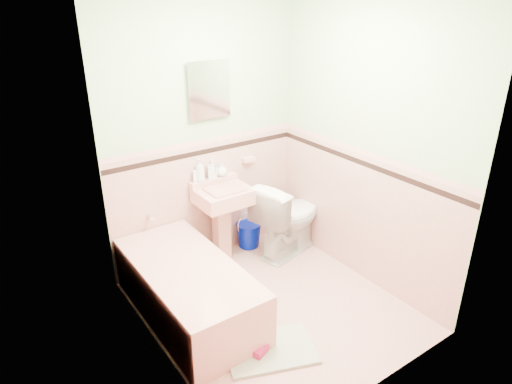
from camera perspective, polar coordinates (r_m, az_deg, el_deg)
floor at (r=4.09m, az=2.07°, el=-14.13°), size 2.20×2.20×0.00m
wall_back at (r=4.34m, az=-6.50°, el=6.75°), size 2.50×0.00×2.50m
wall_front at (r=2.75m, az=16.39°, el=-4.53°), size 2.50×0.00×2.50m
wall_left at (r=3.01m, az=-12.98°, el=-1.63°), size 0.00×2.50×2.50m
wall_right at (r=4.11m, az=13.59°, el=5.27°), size 0.00×2.50×2.50m
wainscot_back at (r=4.56m, az=-6.05°, el=-1.12°), size 2.00×0.00×2.00m
wainscot_front at (r=3.11m, az=14.81°, el=-15.07°), size 2.00×0.00×2.00m
wainscot_left at (r=3.34m, az=-11.75°, el=-11.71°), size 0.00×2.20×2.20m
wainscot_right at (r=4.35m, az=12.67°, el=-2.90°), size 0.00×2.20×2.20m
accent_back at (r=4.36m, az=-6.30°, el=5.06°), size 2.00×0.00×2.00m
accent_front at (r=2.82m, az=15.81°, el=-6.72°), size 2.00×0.00×2.00m
accent_left at (r=3.07m, az=-12.45°, el=-3.74°), size 0.00×2.20×2.20m
accent_right at (r=4.14m, az=13.25°, el=3.52°), size 0.00×2.20×2.20m
cap_back at (r=4.33m, az=-6.36°, el=6.31°), size 2.00×0.00×2.00m
cap_front at (r=2.78m, az=16.04°, el=-4.94°), size 2.00×0.00×2.00m
cap_left at (r=3.03m, az=-12.62°, el=-2.06°), size 0.00×2.20×2.20m
cap_right at (r=4.11m, az=13.38°, el=4.83°), size 0.00×2.20×2.20m
bathtub at (r=3.92m, az=-8.44°, el=-12.21°), size 0.70×1.50×0.45m
tub_faucet at (r=4.28m, az=-13.18°, el=-2.94°), size 0.04×0.12×0.04m
sink at (r=4.49m, az=-3.95°, el=-4.30°), size 0.51×0.48×0.80m
sink_faucet at (r=4.38m, az=-5.11°, el=2.80°), size 0.02×0.02×0.10m
medicine_cabinet at (r=4.23m, az=-5.97°, el=12.61°), size 0.38×0.04×0.48m
soap_dish at (r=4.63m, az=-0.99°, el=4.10°), size 0.13×0.07×0.04m
soap_bottle_left at (r=4.34m, az=-7.03°, el=2.72°), size 0.10×0.10×0.22m
soap_bottle_mid at (r=4.40m, az=-5.53°, el=2.88°), size 0.11×0.11×0.19m
soap_bottle_right at (r=4.46m, az=-4.33°, el=2.82°), size 0.13×0.13×0.13m
tube at (r=4.33m, az=-7.67°, el=1.92°), size 0.04×0.04×0.12m
toilet at (r=4.67m, az=4.04°, el=-3.15°), size 0.87×0.62×0.80m
bucket at (r=4.88m, az=-0.92°, el=-5.35°), size 0.35×0.35×0.27m
bath_mat at (r=3.67m, az=1.80°, el=-19.12°), size 0.78×0.65×0.03m
shoe at (r=3.60m, az=0.66°, el=-19.23°), size 0.15×0.11×0.06m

